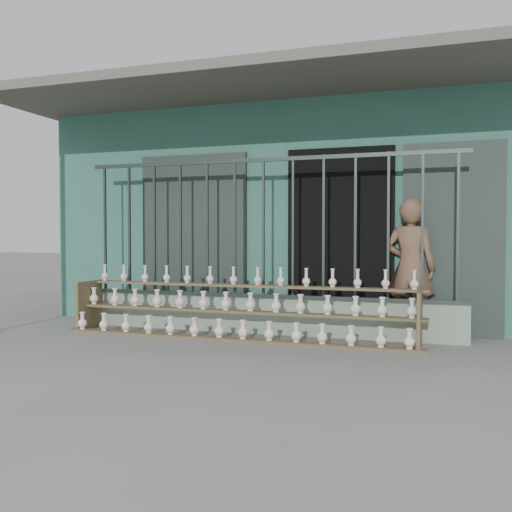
% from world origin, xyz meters
% --- Properties ---
extents(ground, '(60.00, 60.00, 0.00)m').
position_xyz_m(ground, '(0.00, 0.00, 0.00)').
color(ground, slate).
extents(workshop_building, '(7.40, 6.60, 3.21)m').
position_xyz_m(workshop_building, '(0.00, 4.23, 1.62)').
color(workshop_building, '#306757').
rests_on(workshop_building, ground).
extents(parapet_wall, '(5.00, 0.20, 0.45)m').
position_xyz_m(parapet_wall, '(0.00, 1.30, 0.23)').
color(parapet_wall, gray).
rests_on(parapet_wall, ground).
extents(security_fence, '(5.00, 0.04, 1.80)m').
position_xyz_m(security_fence, '(-0.00, 1.30, 1.35)').
color(security_fence, '#283330').
rests_on(security_fence, parapet_wall).
extents(shelf_rack, '(4.50, 0.68, 0.85)m').
position_xyz_m(shelf_rack, '(-0.20, 0.88, 0.36)').
color(shelf_rack, brown).
rests_on(shelf_rack, ground).
extents(elderly_woman, '(0.69, 0.52, 1.71)m').
position_xyz_m(elderly_woman, '(1.80, 1.65, 0.85)').
color(elderly_woman, brown).
rests_on(elderly_woman, ground).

